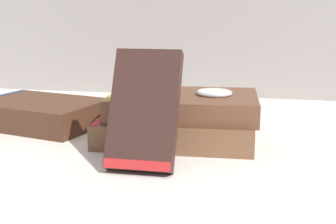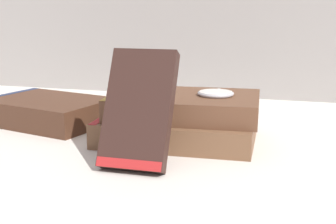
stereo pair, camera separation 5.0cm
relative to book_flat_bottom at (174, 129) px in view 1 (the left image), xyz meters
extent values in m
plane|color=silver|center=(0.00, -0.01, -0.02)|extent=(3.00, 3.00, 0.00)
cube|color=brown|center=(0.01, 0.00, 0.00)|extent=(0.24, 0.16, 0.04)
cube|color=maroon|center=(-0.10, 0.00, 0.00)|extent=(0.02, 0.15, 0.04)
cube|color=brown|center=(0.01, 0.01, 0.04)|extent=(0.23, 0.16, 0.03)
cube|color=olive|center=(-0.09, 0.00, 0.04)|extent=(0.02, 0.14, 0.03)
cube|color=#4C2D1E|center=(-0.24, 0.05, 0.00)|extent=(0.23, 0.19, 0.04)
cube|color=#331E19|center=(-0.02, -0.12, 0.06)|extent=(0.09, 0.09, 0.15)
cube|color=#B22323|center=(-0.02, -0.15, -0.01)|extent=(0.08, 0.02, 0.02)
cylinder|color=silver|center=(0.06, 0.02, 0.05)|extent=(0.05, 0.05, 0.01)
torus|color=#B2B2B7|center=(0.06, 0.02, 0.05)|extent=(0.05, 0.05, 0.01)
sphere|color=#B2B2B7|center=(0.06, 0.04, 0.05)|extent=(0.01, 0.01, 0.01)
camera|label=1|loc=(0.13, -0.68, 0.18)|focal=50.00mm
camera|label=2|loc=(0.18, -0.67, 0.18)|focal=50.00mm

